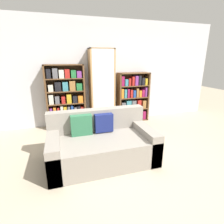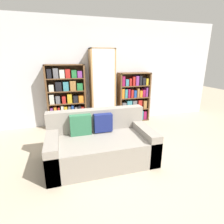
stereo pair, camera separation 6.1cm
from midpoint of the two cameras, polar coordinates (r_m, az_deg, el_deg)
The scene contains 7 objects.
ground_plane at distance 3.03m, azimuth 5.92°, elevation -17.55°, with size 16.00×16.00×0.00m, color tan.
wall_back at distance 4.79m, azimuth -4.87°, elevation 12.56°, with size 6.90×0.06×2.70m.
couch at distance 3.09m, azimuth -4.08°, elevation -10.45°, with size 1.77×0.96×0.84m.
bookshelf_left at distance 4.56m, azimuth -15.19°, elevation 4.45°, with size 0.94×0.32×1.59m.
display_cabinet at distance 4.62m, azimuth -3.73°, elevation 7.77°, with size 0.63×0.36×1.97m.
bookshelf_right at distance 4.98m, azimuth 6.41°, elevation 4.49°, with size 0.88×0.32×1.36m.
wine_bottle at distance 4.36m, azimuth 4.04°, elevation -4.21°, with size 0.08×0.08×0.34m.
Camera 1 is at (-1.04, -2.28, 1.71)m, focal length 28.00 mm.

